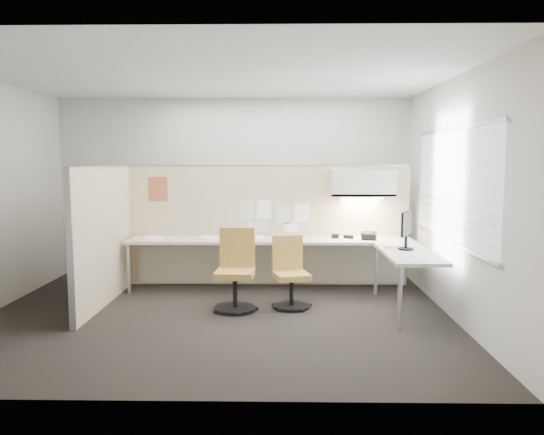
{
  "coord_description": "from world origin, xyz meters",
  "views": [
    {
      "loc": [
        0.76,
        -6.13,
        1.85
      ],
      "look_at": [
        0.63,
        0.8,
        1.09
      ],
      "focal_mm": 35.0,
      "sensor_mm": 36.0,
      "label": 1
    }
  ],
  "objects_px": {
    "chair_left": "(236,272)",
    "chair_right": "(290,275)",
    "desk": "(294,250)",
    "phone": "(369,236)",
    "monitor": "(406,228)"
  },
  "relations": [
    {
      "from": "chair_right",
      "to": "monitor",
      "type": "height_order",
      "value": "monitor"
    },
    {
      "from": "chair_left",
      "to": "monitor",
      "type": "distance_m",
      "value": 2.18
    },
    {
      "from": "desk",
      "to": "chair_right",
      "type": "distance_m",
      "value": 0.76
    },
    {
      "from": "chair_right",
      "to": "chair_left",
      "type": "bearing_deg",
      "value": 174.53
    },
    {
      "from": "chair_right",
      "to": "desk",
      "type": "bearing_deg",
      "value": 70.16
    },
    {
      "from": "desk",
      "to": "chair_right",
      "type": "xyz_separation_m",
      "value": [
        -0.06,
        -0.73,
        -0.19
      ]
    },
    {
      "from": "chair_right",
      "to": "monitor",
      "type": "distance_m",
      "value": 1.55
    },
    {
      "from": "phone",
      "to": "chair_left",
      "type": "bearing_deg",
      "value": -137.62
    },
    {
      "from": "chair_right",
      "to": "phone",
      "type": "distance_m",
      "value": 1.44
    },
    {
      "from": "desk",
      "to": "chair_left",
      "type": "xyz_separation_m",
      "value": [
        -0.74,
        -0.84,
        -0.14
      ]
    },
    {
      "from": "chair_right",
      "to": "monitor",
      "type": "relative_size",
      "value": 1.84
    },
    {
      "from": "desk",
      "to": "phone",
      "type": "xyz_separation_m",
      "value": [
        1.05,
        0.11,
        0.18
      ]
    },
    {
      "from": "chair_left",
      "to": "chair_right",
      "type": "height_order",
      "value": "chair_left"
    },
    {
      "from": "desk",
      "to": "monitor",
      "type": "height_order",
      "value": "monitor"
    },
    {
      "from": "desk",
      "to": "chair_left",
      "type": "height_order",
      "value": "chair_left"
    }
  ]
}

